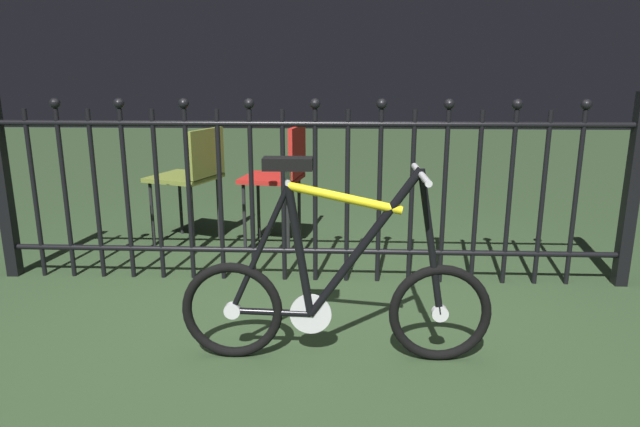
% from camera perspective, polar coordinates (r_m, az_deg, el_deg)
% --- Properties ---
extents(ground_plane, '(20.00, 20.00, 0.00)m').
position_cam_1_polar(ground_plane, '(2.68, -2.09, -12.73)').
color(ground_plane, '#2B3F24').
extents(iron_fence, '(3.71, 0.07, 1.11)m').
position_cam_1_polar(iron_fence, '(3.23, -2.35, 2.69)').
color(iron_fence, black).
rests_on(iron_fence, ground).
extents(bicycle, '(1.32, 0.40, 0.88)m').
position_cam_1_polar(bicycle, '(2.39, 1.53, -8.09)').
color(bicycle, black).
rests_on(bicycle, ground).
extents(chair_olive, '(0.54, 0.54, 0.83)m').
position_cam_1_polar(chair_olive, '(4.06, -12.87, 4.18)').
color(chair_olive, black).
rests_on(chair_olive, ground).
extents(chair_red, '(0.45, 0.45, 0.86)m').
position_cam_1_polar(chair_red, '(3.89, -3.91, 4.27)').
color(chair_red, black).
rests_on(chair_red, ground).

